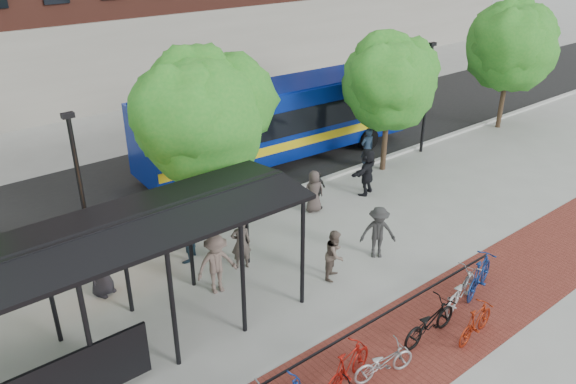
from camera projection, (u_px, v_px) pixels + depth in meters
ground at (334, 242)px, 19.19m from camera, size 160.00×160.00×0.00m
asphalt_street at (211, 170)px, 24.81m from camera, size 160.00×8.00×0.01m
curb at (265, 200)px, 21.97m from camera, size 160.00×0.25×0.12m
brick_strip at (409, 345)px, 14.55m from camera, size 24.00×3.00×0.01m
bike_rack_rail at (349, 348)px, 14.45m from camera, size 12.00×0.05×0.95m
bus_shelter at (95, 253)px, 12.97m from camera, size 10.60×3.07×3.60m
tree_b at (201, 110)px, 17.97m from camera, size 5.15×4.20×6.47m
tree_c at (390, 78)px, 23.21m from camera, size 4.66×3.80×5.92m
tree_d at (512, 42)px, 28.11m from camera, size 5.39×4.40×6.55m
lamp_post_left at (81, 190)px, 16.58m from camera, size 0.35×0.20×5.12m
lamp_post_right at (427, 95)px, 25.60m from camera, size 0.35×0.20×5.12m
bus at (279, 118)px, 24.97m from camera, size 13.22×3.65×3.53m
bike_5 at (348, 367)px, 13.07m from camera, size 1.88×0.89×1.09m
bike_6 at (384, 362)px, 13.38m from camera, size 1.75×0.93×0.87m
bike_8 at (430, 322)px, 14.58m from camera, size 2.03×0.76×1.05m
bike_9 at (476, 322)px, 14.61m from camera, size 1.71×0.66×1.00m
bike_10 at (460, 289)px, 15.86m from camera, size 2.10×1.16×1.04m
bike_11 at (480, 275)px, 16.39m from camera, size 2.05×1.08×1.18m
pedestrian_0 at (101, 267)px, 16.18m from camera, size 1.07×0.91×1.86m
pedestrian_1 at (241, 243)px, 17.48m from camera, size 0.75×0.65×1.73m
pedestrian_2 at (184, 235)px, 17.80m from camera, size 1.14×1.13×1.86m
pedestrian_3 at (216, 264)px, 16.26m from camera, size 1.32×0.89×1.89m
pedestrian_4 at (317, 190)px, 21.10m from camera, size 0.98×0.54×1.58m
pedestrian_5 at (367, 171)px, 22.24m from camera, size 1.88×1.14×1.94m
pedestrian_6 at (314, 191)px, 20.94m from camera, size 0.92×0.75×1.63m
pedestrian_7 at (367, 149)px, 24.53m from camera, size 0.73×0.53×1.88m
pedestrian_8 at (335, 254)px, 16.99m from camera, size 0.99×0.92×1.62m
pedestrian_9 at (378, 232)px, 18.02m from camera, size 1.32×1.24×1.79m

